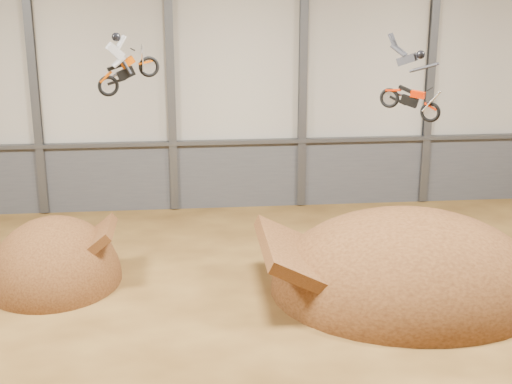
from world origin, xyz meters
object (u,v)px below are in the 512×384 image
(landing_ramp, at_px, (406,289))
(fmx_rider_a, at_px, (132,56))
(takeoff_ramp, at_px, (56,281))
(fmx_rider_b, at_px, (409,78))

(landing_ramp, xyz_separation_m, fmx_rider_a, (-10.14, -0.25, 9.13))
(landing_ramp, relative_size, fmx_rider_a, 4.81)
(takeoff_ramp, xyz_separation_m, fmx_rider_b, (13.08, -2.87, 8.31))
(landing_ramp, bearing_deg, takeoff_ramp, 171.22)
(fmx_rider_a, xyz_separation_m, fmx_rider_b, (9.47, -0.49, -0.82))
(landing_ramp, relative_size, fmx_rider_b, 3.62)
(fmx_rider_a, bearing_deg, takeoff_ramp, 132.29)
(takeoff_ramp, relative_size, fmx_rider_a, 2.72)
(landing_ramp, height_order, fmx_rider_a, fmx_rider_a)
(takeoff_ramp, xyz_separation_m, landing_ramp, (13.75, -2.12, 0.00))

